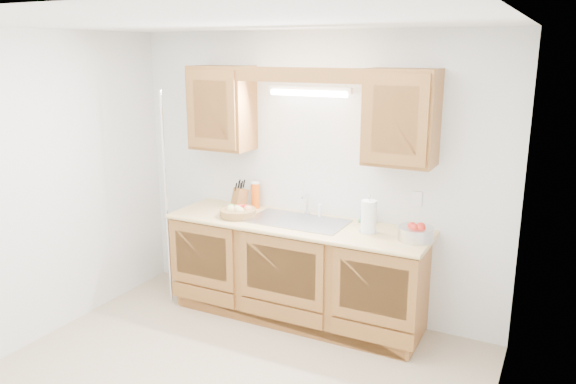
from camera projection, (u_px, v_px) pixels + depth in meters
The scene contains 17 objects.
room at pixel (218, 219), 3.71m from camera, with size 3.52×3.50×2.50m.
base_cabinets at pixel (297, 271), 4.94m from camera, with size 2.20×0.60×0.86m, color #9A5E2D.
countertop at pixel (297, 224), 4.82m from camera, with size 2.30×0.63×0.04m, color tan.
upper_cabinet_left at pixel (222, 108), 5.08m from camera, with size 0.55×0.33×0.75m, color #9A5E2D.
upper_cabinet_right at pixel (402, 118), 4.36m from camera, with size 0.55×0.33×0.75m, color #9A5E2D.
valance at pixel (298, 75), 4.52m from camera, with size 2.20×0.05×0.12m, color #9A5E2D.
fluorescent_fixture at pixel (309, 91), 4.75m from camera, with size 0.76×0.08×0.08m.
sink at pixel (298, 229), 4.85m from camera, with size 0.84×0.46×0.36m.
wire_shelf_pole at pixel (166, 201), 5.10m from camera, with size 0.03×0.03×2.00m, color silver.
outlet_plate at pixel (417, 199), 4.61m from camera, with size 0.08×0.01×0.12m, color white.
fruit_basket at pixel (238, 211), 4.97m from camera, with size 0.33×0.33×0.10m.
knife_block at pixel (240, 198), 5.22m from camera, with size 0.14×0.18×0.28m.
orange_canister at pixel (255, 195), 5.22m from camera, with size 0.09×0.09×0.25m.
soap_bottle at pixel (367, 213), 4.78m from camera, with size 0.08×0.08×0.18m, color blue.
sponge at pixel (366, 222), 4.80m from camera, with size 0.12×0.08×0.02m.
paper_towel at pixel (369, 217), 4.51m from camera, with size 0.16×0.16×0.32m.
apple_bowl at pixel (416, 233), 4.34m from camera, with size 0.30×0.30×0.14m.
Camera 1 is at (2.01, -2.96, 2.33)m, focal length 35.00 mm.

